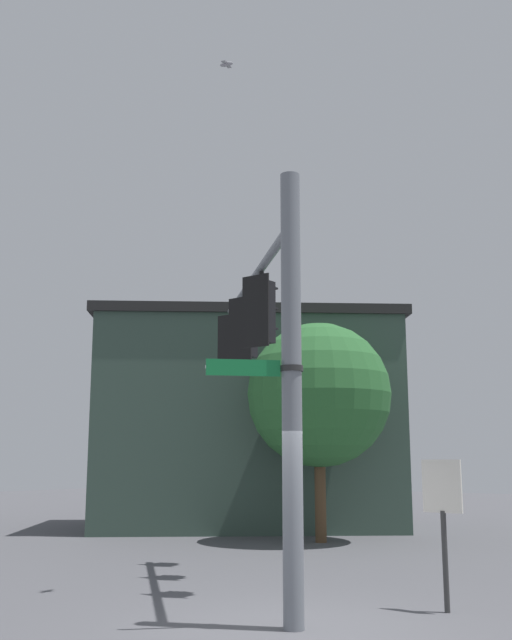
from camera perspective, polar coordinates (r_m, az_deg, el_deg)
ground_plane at (r=10.29m, az=2.90°, el=-22.51°), size 80.00×80.00×0.00m
signal_pole at (r=10.11m, az=2.74°, el=-5.32°), size 0.27×0.27×6.11m
mast_arm at (r=13.48m, az=-0.15°, el=3.18°), size 4.62×4.29×0.14m
traffic_light_nearest_pole at (r=12.57m, az=0.50°, el=0.60°), size 0.54×0.49×1.31m
traffic_light_mid_inner at (r=14.28m, az=-0.75°, el=-0.76°), size 0.54×0.49×1.31m
traffic_light_mid_outer at (r=16.01m, az=-1.73°, el=-1.83°), size 0.54×0.49×1.31m
street_name_sign at (r=10.08m, az=1.00°, el=-3.69°), size 0.96×1.03×0.22m
bird_flying at (r=14.19m, az=-2.27°, el=18.89°), size 0.26×0.33×0.09m
storefront_building at (r=24.76m, az=-0.70°, el=-7.69°), size 11.19×10.89×6.75m
tree_by_storefront at (r=20.43m, az=4.81°, el=-5.70°), size 3.89×3.89×5.82m
historical_marker at (r=11.50m, az=14.05°, el=-13.89°), size 0.60×0.08×2.13m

